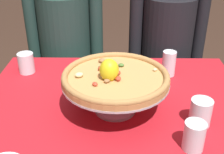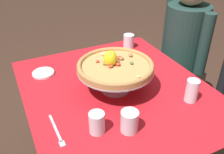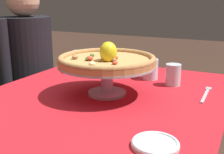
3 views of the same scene
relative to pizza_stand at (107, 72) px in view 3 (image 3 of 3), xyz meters
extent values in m
cylinder|color=olive|center=(0.49, -0.40, -0.47)|extent=(0.06, 0.06, 0.68)
cylinder|color=olive|center=(0.49, 0.42, -0.47)|extent=(0.06, 0.06, 0.68)
cube|color=olive|center=(0.00, 0.01, -0.12)|extent=(1.10, 0.95, 0.02)
cube|color=red|center=(0.00, 0.01, -0.10)|extent=(1.14, 0.99, 0.00)
cylinder|color=#B7B7C1|center=(0.00, 0.00, -0.09)|extent=(0.16, 0.16, 0.01)
cylinder|color=#B7B7C1|center=(0.00, 0.00, -0.03)|extent=(0.05, 0.05, 0.11)
cylinder|color=#B7B7C1|center=(0.00, 0.00, 0.03)|extent=(0.41, 0.41, 0.01)
cylinder|color=tan|center=(0.00, 0.00, 0.04)|extent=(0.41, 0.41, 0.02)
torus|color=#AF7D47|center=(0.00, 0.00, 0.06)|extent=(0.41, 0.41, 0.02)
ellipsoid|color=beige|center=(-0.13, -0.01, 0.06)|extent=(0.04, 0.04, 0.02)
ellipsoid|color=#C63D28|center=(0.01, 0.01, 0.06)|extent=(0.04, 0.04, 0.02)
ellipsoid|color=beige|center=(0.16, 0.05, 0.06)|extent=(0.02, 0.02, 0.01)
ellipsoid|color=#4C7533|center=(-0.02, -0.01, 0.06)|extent=(0.03, 0.03, 0.02)
ellipsoid|color=#4C7533|center=(0.03, 0.08, 0.06)|extent=(0.03, 0.02, 0.01)
ellipsoid|color=tan|center=(-0.05, 0.01, 0.06)|extent=(0.02, 0.02, 0.01)
ellipsoid|color=#996B42|center=(-0.04, 0.06, 0.06)|extent=(0.04, 0.04, 0.02)
ellipsoid|color=#C63D28|center=(-0.07, -0.07, 0.06)|extent=(0.03, 0.03, 0.01)
ellipsoid|color=#4C7533|center=(-0.05, 0.06, 0.06)|extent=(0.03, 0.02, 0.01)
ellipsoid|color=#C63D28|center=(0.01, -0.03, 0.06)|extent=(0.02, 0.03, 0.01)
ellipsoid|color=#996B42|center=(-0.05, 0.12, 0.06)|extent=(0.03, 0.03, 0.02)
ellipsoid|color=#996B42|center=(-0.03, -0.05, 0.06)|extent=(0.03, 0.03, 0.01)
ellipsoid|color=#4C7533|center=(-0.02, 0.00, 0.06)|extent=(0.04, 0.04, 0.02)
ellipsoid|color=#C63D28|center=(-0.05, 0.05, 0.06)|extent=(0.04, 0.04, 0.02)
ellipsoid|color=yellow|center=(-0.02, -0.02, 0.09)|extent=(0.10, 0.10, 0.08)
cylinder|color=silver|center=(0.31, -0.08, -0.05)|extent=(0.08, 0.08, 0.10)
cylinder|color=silver|center=(0.31, -0.08, -0.07)|extent=(0.07, 0.07, 0.07)
cylinder|color=silver|center=(0.26, -0.22, -0.05)|extent=(0.07, 0.07, 0.10)
cylinder|color=silver|center=(0.26, -0.22, -0.06)|extent=(0.06, 0.06, 0.07)
cylinder|color=white|center=(0.26, 0.31, -0.04)|extent=(0.06, 0.06, 0.12)
cylinder|color=silver|center=(0.26, 0.31, -0.08)|extent=(0.06, 0.06, 0.05)
cylinder|color=white|center=(-0.33, -0.32, -0.09)|extent=(0.13, 0.13, 0.01)
torus|color=white|center=(-0.33, -0.32, -0.09)|extent=(0.13, 0.13, 0.01)
cube|color=#B7B7C1|center=(0.16, -0.38, -0.10)|extent=(0.19, 0.02, 0.01)
cube|color=#B7B7C1|center=(0.27, -0.38, -0.10)|extent=(0.03, 0.02, 0.01)
cube|color=gray|center=(0.32, 0.73, -0.58)|extent=(0.29, 0.32, 0.45)
cylinder|color=black|center=(0.32, 0.73, -0.09)|extent=(0.32, 0.32, 0.55)
sphere|color=beige|center=(0.32, 0.73, 0.29)|extent=(0.20, 0.20, 0.20)
cylinder|color=black|center=(0.12, 0.73, -0.04)|extent=(0.08, 0.08, 0.46)
cylinder|color=black|center=(0.52, 0.73, -0.04)|extent=(0.08, 0.08, 0.46)
camera|label=1|loc=(0.01, -0.95, 0.56)|focal=46.20mm
camera|label=2|loc=(1.02, -0.51, 0.70)|focal=39.93mm
camera|label=3|loc=(-1.02, -0.53, 0.30)|focal=45.49mm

